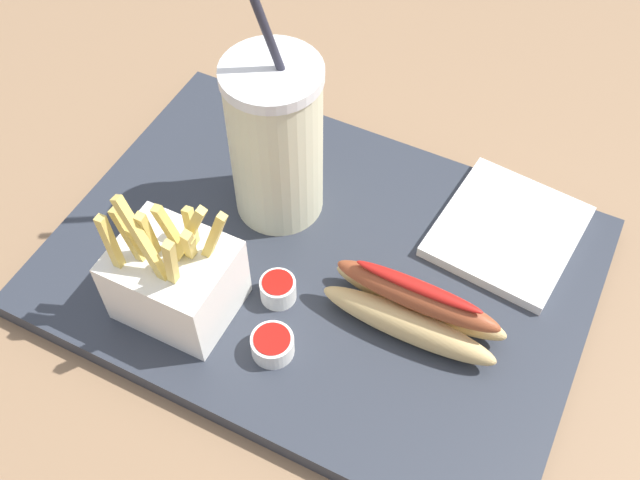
# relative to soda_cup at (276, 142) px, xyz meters

# --- Properties ---
(ground_plane) EXTENTS (2.40, 2.40, 0.02)m
(ground_plane) POSITION_rel_soda_cup_xyz_m (-0.06, 0.04, -0.11)
(ground_plane) COLOR #8C6B4C
(food_tray) EXTENTS (0.47, 0.34, 0.02)m
(food_tray) POSITION_rel_soda_cup_xyz_m (-0.06, 0.04, -0.09)
(food_tray) COLOR #2D333D
(food_tray) RESTS_ON ground_plane
(soda_cup) EXTENTS (0.08, 0.08, 0.26)m
(soda_cup) POSITION_rel_soda_cup_xyz_m (0.00, 0.00, 0.00)
(soda_cup) COLOR beige
(soda_cup) RESTS_ON food_tray
(fries_basket) EXTENTS (0.09, 0.08, 0.14)m
(fries_basket) POSITION_rel_soda_cup_xyz_m (0.02, 0.14, -0.04)
(fries_basket) COLOR white
(fries_basket) RESTS_ON food_tray
(hot_dog_1) EXTENTS (0.15, 0.05, 0.06)m
(hot_dog_1) POSITION_rel_soda_cup_xyz_m (-0.16, 0.07, -0.06)
(hot_dog_1) COLOR #DBB775
(hot_dog_1) RESTS_ON food_tray
(ketchup_cup_1) EXTENTS (0.04, 0.04, 0.02)m
(ketchup_cup_1) POSITION_rel_soda_cup_xyz_m (-0.07, 0.14, -0.07)
(ketchup_cup_1) COLOR white
(ketchup_cup_1) RESTS_ON food_tray
(ketchup_cup_2) EXTENTS (0.03, 0.03, 0.02)m
(ketchup_cup_2) POSITION_rel_soda_cup_xyz_m (-0.05, 0.09, -0.07)
(ketchup_cup_2) COLOR white
(ketchup_cup_2) RESTS_ON food_tray
(napkin_stack) EXTENTS (0.13, 0.14, 0.01)m
(napkin_stack) POSITION_rel_soda_cup_xyz_m (-0.20, -0.06, -0.08)
(napkin_stack) COLOR white
(napkin_stack) RESTS_ON food_tray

